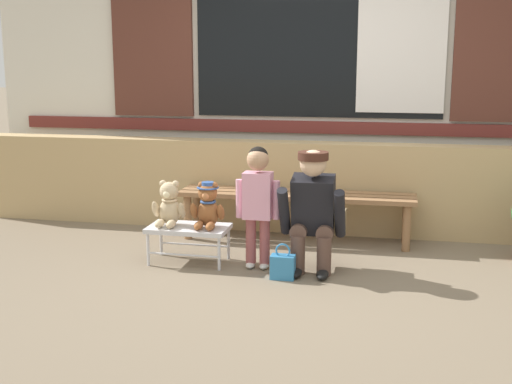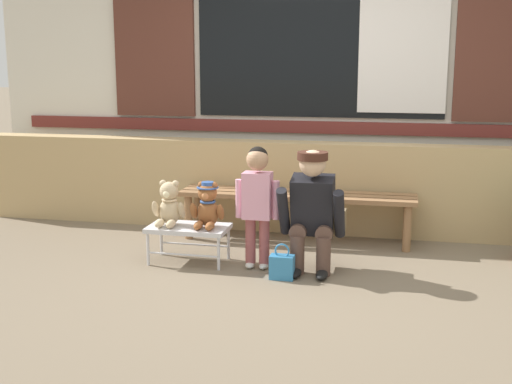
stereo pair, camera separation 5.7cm
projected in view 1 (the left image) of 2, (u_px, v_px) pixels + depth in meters
The scene contains 10 objects.
ground_plane at pixel (285, 278), 4.95m from camera, with size 60.00×60.00×0.00m, color #756651.
brick_low_wall at pixel (310, 187), 6.23m from camera, with size 6.62×0.25×0.85m, color tan.
shop_facade at pixel (320, 44), 6.46m from camera, with size 6.75×0.26×3.50m.
wooden_bench_long at pixel (296, 200), 5.91m from camera, with size 2.10×0.40×0.44m.
small_display_bench at pixel (189, 230), 5.29m from camera, with size 0.64×0.36×0.30m.
teddy_bear_plain at pixel (169, 205), 5.28m from camera, with size 0.28×0.26×0.36m.
teddy_bear_with_hat at pixel (208, 206), 5.22m from camera, with size 0.28×0.27×0.36m.
child_standing at pixel (258, 194), 5.09m from camera, with size 0.35×0.18×0.96m.
adult_crouching at pixel (314, 210), 5.03m from camera, with size 0.50×0.49×0.95m.
handbag_on_ground at pixel (283, 266), 4.93m from camera, with size 0.18×0.11×0.27m.
Camera 1 is at (0.75, -4.67, 1.61)m, focal length 46.47 mm.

